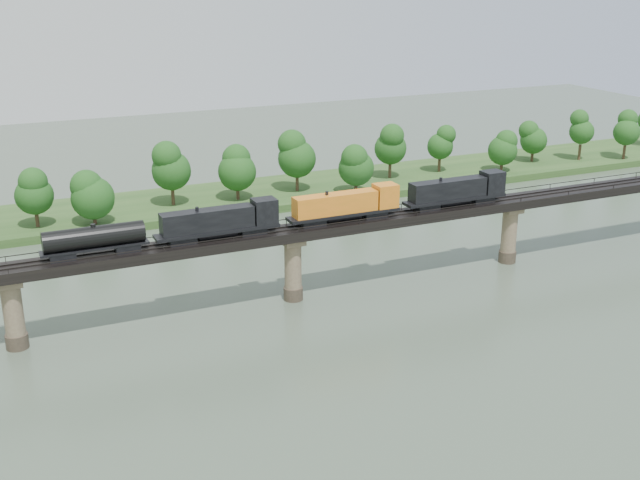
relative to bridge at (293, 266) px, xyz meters
name	(u,v)px	position (x,y,z in m)	size (l,w,h in m)	color
ground	(388,388)	(0.00, -30.00, -5.46)	(400.00, 400.00, 0.00)	#394839
far_bank	(194,203)	(0.00, 55.00, -4.66)	(300.00, 24.00, 1.60)	#28471C
bridge	(293,266)	(0.00, 0.00, 0.00)	(236.00, 30.00, 11.50)	#473A2D
bridge_superstructure	(292,226)	(0.00, 0.00, 6.33)	(220.00, 4.90, 0.75)	black
far_treeline	(159,175)	(-8.21, 50.52, 3.37)	(289.06, 17.54, 13.60)	#382619
freight_train	(305,211)	(1.97, 0.00, 8.46)	(73.49, 2.86, 5.06)	black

